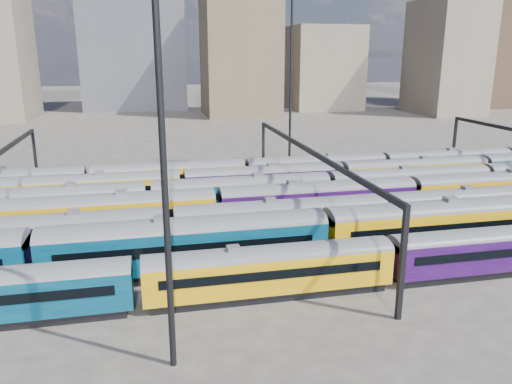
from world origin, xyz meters
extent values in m
plane|color=#423B37|center=(0.00, 0.00, 0.00)|extent=(500.00, 500.00, 0.00)
cube|color=black|center=(2.37, -15.00, 0.32)|extent=(17.22, 2.23, 0.63)
cube|color=#B88207|center=(2.37, -15.00, 1.95)|extent=(18.13, 2.63, 2.63)
cylinder|color=#4C4C51|center=(2.37, -15.00, 3.26)|extent=(18.13, 2.63, 2.63)
cube|color=black|center=(2.37, -16.33, 2.26)|extent=(15.95, 0.06, 0.68)
cube|color=black|center=(2.37, -13.67, 2.26)|extent=(15.95, 0.06, 0.68)
cube|color=slate|center=(2.37, -15.00, 3.96)|extent=(0.91, 0.82, 0.32)
cube|color=black|center=(21.10, -15.00, 0.32)|extent=(17.22, 2.23, 0.63)
cube|color=#200736|center=(21.10, -15.00, 1.95)|extent=(18.13, 2.63, 2.63)
cylinder|color=#4C4C51|center=(21.10, -15.00, 3.26)|extent=(18.13, 2.63, 2.63)
cube|color=black|center=(21.10, -16.33, 2.26)|extent=(15.95, 0.06, 0.68)
cube|color=black|center=(21.10, -13.67, 2.26)|extent=(15.95, 0.06, 0.68)
cube|color=slate|center=(21.10, -15.00, 3.96)|extent=(0.91, 0.82, 0.32)
cube|color=black|center=(-3.14, -10.00, 0.39)|extent=(21.22, 2.75, 0.78)
cube|color=#043046|center=(-3.14, -10.00, 2.40)|extent=(22.34, 3.24, 3.24)
cylinder|color=#4C4C51|center=(-3.14, -10.00, 4.02)|extent=(22.34, 3.24, 3.24)
cube|color=black|center=(-3.14, -11.64, 2.79)|extent=(19.66, 0.06, 0.84)
cube|color=black|center=(-3.14, -8.36, 2.79)|extent=(19.66, 0.06, 0.84)
cube|color=slate|center=(-3.14, -10.00, 4.88)|extent=(1.12, 1.01, 0.39)
cube|color=black|center=(19.80, -10.00, 0.39)|extent=(21.22, 2.75, 0.78)
cube|color=#B88207|center=(19.80, -10.00, 2.40)|extent=(22.34, 3.24, 3.24)
cylinder|color=#4C4C51|center=(19.80, -10.00, 4.02)|extent=(22.34, 3.24, 3.24)
cube|color=black|center=(19.80, -11.64, 2.79)|extent=(19.66, 0.06, 0.84)
cube|color=black|center=(19.80, -8.36, 2.79)|extent=(19.66, 0.06, 0.84)
cube|color=slate|center=(19.80, -10.00, 4.88)|extent=(1.12, 1.01, 0.39)
cube|color=black|center=(-14.42, -5.00, 0.35)|extent=(18.82, 2.44, 0.69)
cube|color=#200736|center=(-14.42, -5.00, 2.13)|extent=(19.81, 2.87, 2.87)
cylinder|color=#4C4C51|center=(-14.42, -5.00, 3.57)|extent=(19.81, 2.87, 2.87)
cube|color=black|center=(-14.42, -6.46, 2.47)|extent=(17.43, 0.06, 0.74)
cube|color=black|center=(-14.42, -3.54, 2.47)|extent=(17.43, 0.06, 0.74)
cube|color=slate|center=(-14.42, -5.00, 4.33)|extent=(0.99, 0.89, 0.35)
cube|color=black|center=(5.99, -5.00, 0.35)|extent=(18.82, 2.44, 0.69)
cube|color=#B88207|center=(5.99, -5.00, 2.13)|extent=(19.81, 2.87, 2.87)
cylinder|color=#4C4C51|center=(5.99, -5.00, 3.57)|extent=(19.81, 2.87, 2.87)
cube|color=black|center=(5.99, -6.46, 2.47)|extent=(17.43, 0.06, 0.74)
cube|color=black|center=(5.99, -3.54, 2.47)|extent=(17.43, 0.06, 0.74)
cube|color=slate|center=(5.99, -5.00, 4.33)|extent=(0.99, 0.89, 0.35)
cube|color=black|center=(26.40, -5.00, 0.35)|extent=(18.82, 2.44, 0.69)
cube|color=#200736|center=(26.40, -5.00, 2.13)|extent=(19.81, 2.87, 2.87)
cylinder|color=#4C4C51|center=(26.40, -5.00, 3.57)|extent=(19.81, 2.87, 2.87)
cube|color=black|center=(26.40, -6.46, 2.47)|extent=(17.43, 0.06, 0.74)
cube|color=black|center=(26.40, -3.54, 2.47)|extent=(17.43, 0.06, 0.74)
cube|color=slate|center=(26.40, -5.00, 4.33)|extent=(0.99, 0.89, 0.35)
cube|color=black|center=(-9.98, 0.00, 0.36)|extent=(19.57, 2.54, 0.72)
cube|color=#B88207|center=(-9.98, 0.00, 2.22)|extent=(20.60, 2.99, 2.99)
cylinder|color=#4C4C51|center=(-9.98, 0.00, 3.71)|extent=(20.60, 2.99, 2.99)
cube|color=black|center=(-9.98, -1.51, 2.57)|extent=(18.13, 0.06, 0.77)
cube|color=black|center=(-9.98, 1.51, 2.57)|extent=(18.13, 0.06, 0.77)
cube|color=slate|center=(-9.98, 0.00, 4.50)|extent=(1.03, 0.93, 0.36)
cube|color=black|center=(11.23, 0.00, 0.36)|extent=(19.57, 2.54, 0.72)
cube|color=#200736|center=(11.23, 0.00, 2.22)|extent=(20.60, 2.99, 2.99)
cylinder|color=#4C4C51|center=(11.23, 0.00, 3.71)|extent=(20.60, 2.99, 2.99)
cube|color=black|center=(11.23, -1.51, 2.57)|extent=(18.13, 0.06, 0.77)
cube|color=black|center=(11.23, 1.51, 2.57)|extent=(18.13, 0.06, 0.77)
cube|color=slate|center=(11.23, 0.00, 4.50)|extent=(1.03, 0.93, 0.36)
cube|color=black|center=(32.43, 0.00, 0.36)|extent=(19.57, 2.54, 0.72)
cube|color=#B88207|center=(32.43, 0.00, 2.22)|extent=(20.60, 2.99, 2.99)
cylinder|color=#4C4C51|center=(32.43, 0.00, 3.71)|extent=(20.60, 2.99, 2.99)
cube|color=black|center=(32.43, -1.51, 2.57)|extent=(18.13, 0.06, 0.77)
cube|color=black|center=(32.43, 1.51, 2.57)|extent=(18.13, 0.06, 0.77)
cube|color=slate|center=(32.43, 0.00, 4.50)|extent=(1.03, 0.93, 0.36)
cube|color=black|center=(-16.13, 5.00, 0.34)|extent=(18.64, 2.42, 0.69)
cube|color=#B88207|center=(-16.13, 5.00, 2.11)|extent=(19.62, 2.84, 2.84)
cylinder|color=#4C4C51|center=(-16.13, 5.00, 3.53)|extent=(19.62, 2.84, 2.84)
cube|color=black|center=(-16.13, 3.56, 2.45)|extent=(17.26, 0.06, 0.74)
cube|color=black|center=(-16.13, 6.44, 2.45)|extent=(17.26, 0.06, 0.74)
cube|color=slate|center=(-16.13, 5.00, 4.29)|extent=(0.98, 0.88, 0.34)
cube|color=black|center=(4.09, 5.00, 0.34)|extent=(18.64, 2.42, 0.69)
cube|color=#043046|center=(4.09, 5.00, 2.11)|extent=(19.62, 2.84, 2.84)
cylinder|color=#4C4C51|center=(4.09, 5.00, 3.53)|extent=(19.62, 2.84, 2.84)
cube|color=black|center=(4.09, 3.56, 2.45)|extent=(17.26, 0.06, 0.74)
cube|color=black|center=(4.09, 6.44, 2.45)|extent=(17.26, 0.06, 0.74)
cube|color=slate|center=(4.09, 5.00, 4.29)|extent=(0.98, 0.88, 0.34)
cube|color=black|center=(24.31, 5.00, 0.34)|extent=(18.64, 2.42, 0.69)
cube|color=#B88207|center=(24.31, 5.00, 2.11)|extent=(19.62, 2.84, 2.84)
cylinder|color=#4C4C51|center=(24.31, 5.00, 3.53)|extent=(19.62, 2.84, 2.84)
cube|color=black|center=(24.31, 3.56, 2.45)|extent=(17.26, 0.06, 0.74)
cube|color=black|center=(24.31, 6.44, 2.45)|extent=(17.26, 0.06, 0.74)
cube|color=slate|center=(24.31, 5.00, 4.29)|extent=(0.98, 0.88, 0.34)
cube|color=black|center=(-12.12, 10.00, 0.34)|extent=(18.41, 2.39, 0.68)
cube|color=#B88207|center=(-12.12, 10.00, 2.08)|extent=(19.38, 2.81, 2.81)
cylinder|color=#4C4C51|center=(-12.12, 10.00, 3.49)|extent=(19.38, 2.81, 2.81)
cube|color=black|center=(-12.12, 8.57, 2.42)|extent=(17.06, 0.06, 0.73)
cube|color=black|center=(-12.12, 11.43, 2.42)|extent=(17.06, 0.06, 0.73)
cube|color=slate|center=(-12.12, 10.00, 4.24)|extent=(0.97, 0.87, 0.34)
cube|color=black|center=(7.86, 10.00, 0.34)|extent=(18.41, 2.39, 0.68)
cube|color=#200736|center=(7.86, 10.00, 2.08)|extent=(19.38, 2.81, 2.81)
cylinder|color=#4C4C51|center=(7.86, 10.00, 3.49)|extent=(19.38, 2.81, 2.81)
cube|color=black|center=(7.86, 8.57, 2.42)|extent=(17.06, 0.06, 0.73)
cube|color=black|center=(7.86, 11.43, 2.42)|extent=(17.06, 0.06, 0.73)
cube|color=slate|center=(7.86, 10.00, 4.24)|extent=(0.97, 0.87, 0.34)
cube|color=black|center=(27.84, 10.00, 0.34)|extent=(18.41, 2.39, 0.68)
cube|color=#B88207|center=(27.84, 10.00, 2.08)|extent=(19.38, 2.81, 2.81)
cylinder|color=#4C4C51|center=(27.84, 10.00, 3.49)|extent=(19.38, 2.81, 2.81)
cube|color=black|center=(27.84, 8.57, 2.42)|extent=(17.06, 0.06, 0.73)
cube|color=black|center=(27.84, 11.43, 2.42)|extent=(17.06, 0.06, 0.73)
cube|color=slate|center=(27.84, 10.00, 4.24)|extent=(0.97, 0.87, 0.34)
cube|color=black|center=(-22.91, 15.00, 0.33)|extent=(17.99, 2.33, 0.66)
cube|color=#043046|center=(-22.91, 15.00, 2.04)|extent=(18.93, 2.75, 2.75)
cylinder|color=#4C4C51|center=(-22.91, 15.00, 3.41)|extent=(18.93, 2.75, 2.75)
cube|color=black|center=(-22.91, 16.39, 2.36)|extent=(16.66, 0.06, 0.71)
cube|color=slate|center=(-22.91, 15.00, 4.14)|extent=(0.95, 0.85, 0.33)
cube|color=black|center=(-3.38, 15.00, 0.33)|extent=(17.99, 2.33, 0.66)
cube|color=#B88207|center=(-3.38, 15.00, 2.04)|extent=(18.93, 2.75, 2.75)
cylinder|color=#4C4C51|center=(-3.38, 15.00, 3.41)|extent=(18.93, 2.75, 2.75)
cube|color=black|center=(-3.38, 13.61, 2.36)|extent=(16.66, 0.06, 0.71)
cube|color=black|center=(-3.38, 16.39, 2.36)|extent=(16.66, 0.06, 0.71)
cube|color=slate|center=(-3.38, 15.00, 4.14)|extent=(0.95, 0.85, 0.33)
cube|color=black|center=(16.16, 15.00, 0.33)|extent=(17.99, 2.33, 0.66)
cube|color=#200736|center=(16.16, 15.00, 2.04)|extent=(18.93, 2.75, 2.75)
cylinder|color=#4C4C51|center=(16.16, 15.00, 3.41)|extent=(18.93, 2.75, 2.75)
cube|color=black|center=(16.16, 13.61, 2.36)|extent=(16.66, 0.06, 0.71)
cube|color=black|center=(16.16, 16.39, 2.36)|extent=(16.66, 0.06, 0.71)
cube|color=slate|center=(16.16, 15.00, 4.14)|extent=(0.95, 0.85, 0.33)
cube|color=black|center=(35.69, 15.00, 0.33)|extent=(17.99, 2.33, 0.66)
cube|color=#043046|center=(35.69, 15.00, 2.04)|extent=(18.93, 2.75, 2.75)
cylinder|color=#4C4C51|center=(35.69, 15.00, 3.41)|extent=(18.93, 2.75, 2.75)
cube|color=black|center=(35.69, 13.61, 2.36)|extent=(16.66, 0.06, 0.71)
cube|color=black|center=(35.69, 16.39, 2.36)|extent=(16.66, 0.06, 0.71)
cube|color=slate|center=(35.69, 15.00, 4.14)|extent=(0.95, 0.85, 0.33)
cube|color=black|center=(-20.00, 20.00, 4.00)|extent=(0.35, 0.35, 8.00)
cube|color=black|center=(10.00, -20.00, 4.00)|extent=(0.35, 0.35, 8.00)
cube|color=black|center=(10.00, 20.00, 4.00)|extent=(0.35, 0.35, 8.00)
cube|color=black|center=(10.00, 0.00, 7.80)|extent=(0.30, 40.00, 0.45)
cube|color=black|center=(40.00, 20.00, 4.00)|extent=(0.35, 0.35, 8.00)
cylinder|color=black|center=(-5.00, -22.00, 12.50)|extent=(0.36, 0.36, 25.00)
cylinder|color=black|center=(15.00, 24.00, 12.50)|extent=(0.36, 0.36, 25.00)
cube|color=#38383F|center=(-8.81, 123.01, 17.41)|extent=(31.45, 23.82, 34.83)
cube|color=brown|center=(20.99, 97.07, 16.99)|extent=(20.53, 21.40, 33.97)
cube|color=#665B4C|center=(50.05, 108.48, 12.82)|extent=(21.40, 20.66, 25.64)
cube|color=#665B4C|center=(80.21, 87.38, 16.07)|extent=(16.30, 22.06, 32.15)
cube|color=#332319|center=(108.76, 108.14, 24.11)|extent=(20.77, 27.95, 48.23)
camera|label=1|loc=(-5.67, -47.26, 17.13)|focal=35.00mm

